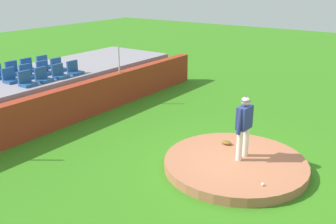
{
  "coord_description": "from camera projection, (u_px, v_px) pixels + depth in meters",
  "views": [
    {
      "loc": [
        -8.46,
        -3.79,
        4.78
      ],
      "look_at": [
        0.0,
        2.18,
        1.15
      ],
      "focal_mm": 40.82,
      "sensor_mm": 36.0,
      "label": 1
    }
  ],
  "objects": [
    {
      "name": "ground_plane",
      "position": [
        235.0,
        168.0,
        10.17
      ],
      "size": [
        60.0,
        60.0,
        0.0
      ],
      "primitive_type": "plane",
      "color": "#357C1A"
    },
    {
      "name": "pitchers_mound",
      "position": [
        235.0,
        164.0,
        10.13
      ],
      "size": [
        3.77,
        3.77,
        0.25
      ],
      "primitive_type": "cylinder",
      "color": "#AF6849",
      "rests_on": "ground_plane"
    },
    {
      "name": "pitcher",
      "position": [
        244.0,
        123.0,
        9.87
      ],
      "size": [
        0.76,
        0.28,
        1.73
      ],
      "rotation": [
        0.0,
        0.0,
        -0.06
      ],
      "color": "white",
      "rests_on": "pitchers_mound"
    },
    {
      "name": "baseball",
      "position": [
        263.0,
        184.0,
        8.82
      ],
      "size": [
        0.07,
        0.07,
        0.07
      ],
      "primitive_type": "sphere",
      "color": "white",
      "rests_on": "pitchers_mound"
    },
    {
      "name": "fielding_glove",
      "position": [
        227.0,
        143.0,
        11.01
      ],
      "size": [
        0.2,
        0.3,
        0.11
      ],
      "primitive_type": "ellipsoid",
      "rotation": [
        0.0,
        0.0,
        1.56
      ],
      "color": "brown",
      "rests_on": "pitchers_mound"
    },
    {
      "name": "brick_barrier",
      "position": [
        73.0,
        104.0,
        13.35
      ],
      "size": [
        14.25,
        0.4,
        1.29
      ],
      "primitive_type": "cube",
      "color": "#9C311B",
      "rests_on": "ground_plane"
    },
    {
      "name": "fence_post_right",
      "position": [
        119.0,
        59.0,
        14.83
      ],
      "size": [
        0.06,
        0.06,
        1.07
      ],
      "primitive_type": "cylinder",
      "color": "silver",
      "rests_on": "brick_barrier"
    },
    {
      "name": "bleacher_platform",
      "position": [
        32.0,
        92.0,
        14.6
      ],
      "size": [
        12.92,
        3.6,
        1.36
      ],
      "primitive_type": "cube",
      "color": "gray",
      "rests_on": "ground_plane"
    },
    {
      "name": "stadium_chair_0",
      "position": [
        27.0,
        81.0,
        12.85
      ],
      "size": [
        0.48,
        0.44,
        0.5
      ],
      "rotation": [
        0.0,
        0.0,
        3.14
      ],
      "color": "#22518F",
      "rests_on": "bleacher_platform"
    },
    {
      "name": "stadium_chair_1",
      "position": [
        43.0,
        77.0,
        13.37
      ],
      "size": [
        0.48,
        0.44,
        0.5
      ],
      "rotation": [
        0.0,
        0.0,
        3.14
      ],
      "color": "#22518F",
      "rests_on": "bleacher_platform"
    },
    {
      "name": "stadium_chair_2",
      "position": [
        60.0,
        74.0,
        13.87
      ],
      "size": [
        0.48,
        0.44,
        0.5
      ],
      "rotation": [
        0.0,
        0.0,
        3.14
      ],
      "color": "#22518F",
      "rests_on": "bleacher_platform"
    },
    {
      "name": "stadium_chair_3",
      "position": [
        74.0,
        70.0,
        14.43
      ],
      "size": [
        0.48,
        0.44,
        0.5
      ],
      "rotation": [
        0.0,
        0.0,
        3.14
      ],
      "color": "#22518F",
      "rests_on": "bleacher_platform"
    },
    {
      "name": "stadium_chair_4",
      "position": [
        10.0,
        78.0,
        13.28
      ],
      "size": [
        0.48,
        0.44,
        0.5
      ],
      "rotation": [
        0.0,
        0.0,
        3.14
      ],
      "color": "#22518F",
      "rests_on": "bleacher_platform"
    },
    {
      "name": "stadium_chair_5",
      "position": [
        27.0,
        74.0,
        13.84
      ],
      "size": [
        0.48,
        0.44,
        0.5
      ],
      "rotation": [
        0.0,
        0.0,
        3.14
      ],
      "color": "#22518F",
      "rests_on": "bleacher_platform"
    },
    {
      "name": "stadium_chair_6",
      "position": [
        44.0,
        70.0,
        14.38
      ],
      "size": [
        0.48,
        0.44,
        0.5
      ],
      "rotation": [
        0.0,
        0.0,
        3.14
      ],
      "color": "#22518F",
      "rests_on": "bleacher_platform"
    },
    {
      "name": "stadium_chair_7",
      "position": [
        58.0,
        67.0,
        14.91
      ],
      "size": [
        0.48,
        0.44,
        0.5
      ],
      "rotation": [
        0.0,
        0.0,
        3.14
      ],
      "color": "#22518F",
      "rests_on": "bleacher_platform"
    },
    {
      "name": "stadium_chair_9",
      "position": [
        13.0,
        70.0,
        14.37
      ],
      "size": [
        0.48,
        0.44,
        0.5
      ],
      "rotation": [
        0.0,
        0.0,
        3.14
      ],
      "color": "#22518F",
      "rests_on": "bleacher_platform"
    },
    {
      "name": "stadium_chair_10",
      "position": [
        28.0,
        67.0,
        14.88
      ],
      "size": [
        0.48,
        0.44,
        0.5
      ],
      "rotation": [
        0.0,
        0.0,
        3.14
      ],
      "color": "#22518F",
      "rests_on": "bleacher_platform"
    },
    {
      "name": "stadium_chair_11",
      "position": [
        44.0,
        64.0,
        15.39
      ],
      "size": [
        0.48,
        0.44,
        0.5
      ],
      "rotation": [
        0.0,
        0.0,
        3.14
      ],
      "color": "#22518F",
      "rests_on": "bleacher_platform"
    }
  ]
}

